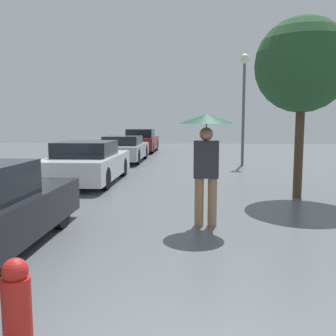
{
  "coord_description": "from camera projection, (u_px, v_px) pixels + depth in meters",
  "views": [
    {
      "loc": [
        -0.25,
        -0.99,
        1.73
      ],
      "look_at": [
        -0.63,
        5.17,
        0.97
      ],
      "focal_mm": 40.0,
      "sensor_mm": 36.0,
      "label": 1
    }
  ],
  "objects": [
    {
      "name": "parked_car_third",
      "position": [
        124.0,
        149.0,
        16.61
      ],
      "size": [
        1.74,
        4.27,
        1.14
      ],
      "color": "#9EA3A8",
      "rests_on": "ground_plane"
    },
    {
      "name": "tree",
      "position": [
        302.0,
        66.0,
        8.33
      ],
      "size": [
        2.11,
        2.11,
        4.06
      ],
      "color": "#473323",
      "rests_on": "ground_plane"
    },
    {
      "name": "parked_car_farthest",
      "position": [
        141.0,
        141.0,
        22.16
      ],
      "size": [
        1.75,
        4.16,
        1.35
      ],
      "color": "maroon",
      "rests_on": "ground_plane"
    },
    {
      "name": "street_lamp",
      "position": [
        244.0,
        84.0,
        14.91
      ],
      "size": [
        0.4,
        0.4,
        4.43
      ],
      "color": "#515456",
      "rests_on": "ground_plane"
    },
    {
      "name": "parked_car_second",
      "position": [
        88.0,
        163.0,
        10.85
      ],
      "size": [
        1.75,
        4.09,
        1.19
      ],
      "color": "silver",
      "rests_on": "ground_plane"
    },
    {
      "name": "fire_hydrant",
      "position": [
        17.0,
        305.0,
        2.81
      ],
      "size": [
        0.22,
        0.22,
        0.73
      ],
      "color": "#B21E19",
      "rests_on": "ground_plane"
    },
    {
      "name": "pedestrian",
      "position": [
        206.0,
        143.0,
        6.14
      ],
      "size": [
        0.9,
        0.9,
        1.87
      ],
      "color": "#9E7051",
      "rests_on": "ground_plane"
    }
  ]
}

